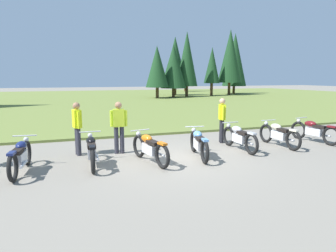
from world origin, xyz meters
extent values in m
plane|color=gray|center=(0.00, 0.00, 0.00)|extent=(140.00, 140.00, 0.00)
cube|color=olive|center=(0.00, 25.61, 0.05)|extent=(80.00, 44.00, 0.10)
cylinder|color=#47331E|center=(20.30, 30.20, 0.61)|extent=(0.36, 0.36, 1.22)
cone|color=#193D1E|center=(20.30, 30.20, 4.94)|extent=(3.46, 3.46, 7.44)
cylinder|color=#47331E|center=(16.30, 39.17, 0.90)|extent=(0.36, 0.36, 1.80)
cone|color=#193D1E|center=(16.30, 39.17, 5.05)|extent=(2.40, 2.40, 6.50)
cylinder|color=#47331E|center=(14.99, 26.90, 0.85)|extent=(0.36, 0.36, 1.71)
cone|color=#193D1E|center=(14.99, 26.90, 3.98)|extent=(2.06, 2.06, 4.55)
cylinder|color=#47331E|center=(6.91, 24.53, 0.67)|extent=(0.36, 0.36, 1.33)
cone|color=#193D1E|center=(6.91, 24.53, 3.64)|extent=(2.63, 2.63, 4.62)
cylinder|color=#47331E|center=(10.82, 29.26, 0.88)|extent=(0.36, 0.36, 1.75)
cone|color=#193D1E|center=(10.82, 29.26, 4.71)|extent=(2.99, 2.99, 5.92)
cylinder|color=#47331E|center=(17.92, 27.49, 0.88)|extent=(0.36, 0.36, 1.77)
cone|color=#193D1E|center=(17.92, 27.49, 5.23)|extent=(3.13, 3.13, 6.92)
cylinder|color=#47331E|center=(11.09, 25.89, 0.70)|extent=(0.36, 0.36, 1.40)
cone|color=#193D1E|center=(11.09, 25.89, 4.64)|extent=(2.61, 2.61, 6.49)
cylinder|color=#47331E|center=(9.17, 25.37, 0.59)|extent=(0.36, 0.36, 1.18)
cone|color=#193D1E|center=(9.17, 25.37, 3.72)|extent=(3.05, 3.05, 5.08)
torus|color=black|center=(-4.14, 0.64, 0.35)|extent=(0.18, 0.71, 0.70)
torus|color=black|center=(-4.30, -0.75, 0.35)|extent=(0.18, 0.71, 0.70)
cube|color=silver|center=(-4.22, -0.05, 0.40)|extent=(0.27, 0.66, 0.28)
ellipsoid|color=navy|center=(-4.20, 0.13, 0.68)|extent=(0.31, 0.51, 0.22)
cube|color=black|center=(-4.25, -0.27, 0.62)|extent=(0.27, 0.50, 0.10)
cube|color=navy|center=(-4.30, -0.75, 0.69)|extent=(0.18, 0.33, 0.06)
cylinder|color=silver|center=(-4.15, 0.54, 0.86)|extent=(0.62, 0.10, 0.03)
sphere|color=silver|center=(-4.14, 0.66, 0.73)|extent=(0.14, 0.14, 0.14)
cylinder|color=silver|center=(-4.12, -0.37, 0.30)|extent=(0.13, 0.55, 0.07)
torus|color=black|center=(-2.42, 0.68, 0.35)|extent=(0.13, 0.70, 0.70)
torus|color=black|center=(-2.47, -0.72, 0.35)|extent=(0.13, 0.70, 0.70)
cube|color=silver|center=(-2.45, -0.02, 0.40)|extent=(0.23, 0.65, 0.28)
ellipsoid|color=black|center=(-2.44, 0.16, 0.68)|extent=(0.28, 0.49, 0.22)
cube|color=black|center=(-2.45, -0.24, 0.62)|extent=(0.24, 0.49, 0.10)
cube|color=black|center=(-2.47, -0.72, 0.69)|extent=(0.15, 0.33, 0.06)
cylinder|color=silver|center=(-2.42, 0.58, 0.86)|extent=(0.62, 0.06, 0.03)
sphere|color=silver|center=(-2.41, 0.70, 0.73)|extent=(0.14, 0.14, 0.14)
cylinder|color=silver|center=(-2.32, -0.32, 0.30)|extent=(0.09, 0.55, 0.07)
torus|color=black|center=(-0.99, 0.47, 0.35)|extent=(0.26, 0.70, 0.70)
torus|color=black|center=(-0.67, -0.90, 0.35)|extent=(0.26, 0.70, 0.70)
cube|color=silver|center=(-0.83, -0.21, 0.40)|extent=(0.34, 0.67, 0.28)
ellipsoid|color=orange|center=(-0.87, -0.04, 0.68)|extent=(0.36, 0.53, 0.22)
cube|color=black|center=(-0.78, -0.43, 0.62)|extent=(0.32, 0.52, 0.10)
cube|color=orange|center=(-0.67, -0.90, 0.69)|extent=(0.21, 0.34, 0.06)
cylinder|color=silver|center=(-0.97, 0.37, 0.86)|extent=(0.61, 0.17, 0.03)
sphere|color=silver|center=(-1.00, 0.49, 0.73)|extent=(0.14, 0.14, 0.14)
cylinder|color=silver|center=(-0.63, -0.48, 0.30)|extent=(0.19, 0.55, 0.07)
torus|color=black|center=(0.87, 0.54, 0.35)|extent=(0.23, 0.71, 0.70)
torus|color=black|center=(0.61, -0.84, 0.35)|extent=(0.23, 0.71, 0.70)
cube|color=silver|center=(0.74, -0.15, 0.40)|extent=(0.32, 0.67, 0.28)
ellipsoid|color=#598CC6|center=(0.77, 0.03, 0.68)|extent=(0.35, 0.52, 0.22)
cube|color=black|center=(0.70, -0.36, 0.62)|extent=(0.31, 0.51, 0.10)
cube|color=#598CC6|center=(0.61, -0.84, 0.69)|extent=(0.20, 0.34, 0.06)
cylinder|color=silver|center=(0.85, 0.44, 0.86)|extent=(0.61, 0.15, 0.03)
sphere|color=silver|center=(0.88, 0.56, 0.73)|extent=(0.14, 0.14, 0.14)
cylinder|color=silver|center=(0.82, -0.47, 0.30)|extent=(0.17, 0.55, 0.07)
torus|color=black|center=(2.43, 0.98, 0.35)|extent=(0.11, 0.70, 0.70)
torus|color=black|center=(2.44, -0.42, 0.35)|extent=(0.11, 0.70, 0.70)
cube|color=silver|center=(2.44, 0.28, 0.40)|extent=(0.21, 0.64, 0.28)
ellipsoid|color=#B7B7BC|center=(2.44, 0.46, 0.68)|extent=(0.26, 0.48, 0.22)
cube|color=black|center=(2.44, 0.06, 0.62)|extent=(0.22, 0.48, 0.10)
cube|color=#B7B7BC|center=(2.44, -0.42, 0.69)|extent=(0.14, 0.32, 0.06)
cylinder|color=silver|center=(2.43, 0.88, 0.86)|extent=(0.62, 0.04, 0.03)
sphere|color=silver|center=(2.43, 1.00, 0.73)|extent=(0.14, 0.14, 0.14)
cylinder|color=silver|center=(2.58, -0.02, 0.30)|extent=(0.07, 0.55, 0.07)
torus|color=black|center=(4.05, 1.00, 0.35)|extent=(0.12, 0.70, 0.70)
torus|color=black|center=(4.09, -0.40, 0.35)|extent=(0.12, 0.70, 0.70)
cube|color=silver|center=(4.07, 0.30, 0.40)|extent=(0.22, 0.65, 0.28)
ellipsoid|color=beige|center=(4.06, 0.48, 0.68)|extent=(0.27, 0.49, 0.22)
cube|color=black|center=(4.08, 0.08, 0.62)|extent=(0.23, 0.49, 0.10)
cube|color=beige|center=(4.09, -0.40, 0.69)|extent=(0.15, 0.32, 0.06)
cylinder|color=silver|center=(4.05, 0.90, 0.86)|extent=(0.62, 0.05, 0.03)
sphere|color=silver|center=(4.05, 1.02, 0.73)|extent=(0.14, 0.14, 0.14)
cylinder|color=silver|center=(4.22, 0.00, 0.30)|extent=(0.09, 0.55, 0.07)
torus|color=black|center=(5.70, 1.15, 0.35)|extent=(0.21, 0.71, 0.70)
torus|color=black|center=(5.91, -0.23, 0.35)|extent=(0.21, 0.71, 0.70)
cube|color=silver|center=(5.81, 0.46, 0.40)|extent=(0.30, 0.66, 0.28)
ellipsoid|color=maroon|center=(5.78, 0.64, 0.68)|extent=(0.33, 0.51, 0.22)
cube|color=black|center=(5.84, 0.24, 0.62)|extent=(0.29, 0.51, 0.10)
cube|color=maroon|center=(5.91, -0.23, 0.69)|extent=(0.19, 0.34, 0.06)
cylinder|color=silver|center=(5.72, 1.05, 0.86)|extent=(0.62, 0.13, 0.03)
sphere|color=silver|center=(5.70, 1.17, 0.73)|extent=(0.14, 0.14, 0.14)
cylinder|color=silver|center=(5.99, 0.18, 0.30)|extent=(0.15, 0.55, 0.07)
cylinder|color=#2D2D38|center=(-2.76, 1.44, 0.44)|extent=(0.14, 0.14, 0.88)
cylinder|color=#2D2D38|center=(-2.73, 1.26, 0.44)|extent=(0.14, 0.14, 0.88)
cube|color=#D8EA19|center=(-2.74, 1.35, 1.16)|extent=(0.29, 0.40, 0.56)
sphere|color=#9E7051|center=(-2.74, 1.35, 1.56)|extent=(0.22, 0.22, 0.22)
cylinder|color=#D8EA19|center=(-2.79, 1.58, 1.14)|extent=(0.09, 0.09, 0.52)
cylinder|color=#D8EA19|center=(-2.70, 1.13, 1.14)|extent=(0.09, 0.09, 0.52)
cylinder|color=#2D2D38|center=(-1.57, 1.15, 0.44)|extent=(0.14, 0.14, 0.88)
cylinder|color=#2D2D38|center=(-1.39, 1.12, 0.44)|extent=(0.14, 0.14, 0.88)
cube|color=#C6E52D|center=(-1.48, 1.13, 1.16)|extent=(0.38, 0.26, 0.56)
sphere|color=#9E7051|center=(-1.48, 1.13, 1.56)|extent=(0.22, 0.22, 0.22)
cylinder|color=#C6E52D|center=(-1.71, 1.16, 1.14)|extent=(0.09, 0.09, 0.52)
cylinder|color=#C6E52D|center=(-1.25, 1.11, 1.14)|extent=(0.09, 0.09, 0.52)
cylinder|color=black|center=(2.48, 1.61, 0.44)|extent=(0.14, 0.14, 0.88)
cylinder|color=black|center=(2.42, 1.44, 0.44)|extent=(0.14, 0.14, 0.88)
cube|color=#D8EA19|center=(2.45, 1.53, 1.16)|extent=(0.33, 0.41, 0.56)
sphere|color=tan|center=(2.45, 1.53, 1.56)|extent=(0.22, 0.22, 0.22)
cylinder|color=#D8EA19|center=(2.52, 1.74, 1.14)|extent=(0.09, 0.09, 0.52)
cylinder|color=#D8EA19|center=(2.37, 1.31, 1.14)|extent=(0.09, 0.09, 0.52)
camera|label=1|loc=(-3.06, -8.32, 2.43)|focal=32.07mm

